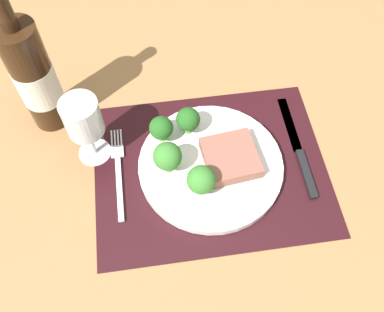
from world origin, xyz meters
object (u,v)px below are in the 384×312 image
fork (118,172)px  knife (300,153)px  wine_bottle (35,77)px  plate (211,166)px  wine_glass (83,121)px  steak (231,157)px

fork → knife: bearing=-3.0°
wine_bottle → knife: bearing=-18.6°
plate → wine_bottle: 34.98cm
wine_bottle → plate: bearing=-28.9°
wine_glass → steak: bearing=-14.8°
plate → steak: size_ratio=2.76×
knife → wine_bottle: 50.08cm
knife → wine_glass: wine_glass is taller
plate → steak: (3.57, 0.03, 2.03)cm
knife → wine_glass: size_ratio=1.56×
fork → wine_glass: (-4.22, 5.10, 9.67)cm
plate → fork: plate is taller
wine_bottle → wine_glass: 12.63cm
knife → wine_bottle: (-46.27, 15.57, 11.16)cm
knife → wine_bottle: bearing=161.4°
fork → knife: size_ratio=0.83×
knife → wine_bottle: size_ratio=0.73×
wine_bottle → wine_glass: (8.09, -9.58, -1.54)cm
plate → wine_bottle: size_ratio=0.84×
steak → fork: steak is taller
plate → knife: (17.10, 0.53, -0.50)cm
knife → wine_glass: (-38.18, 5.99, 9.62)cm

